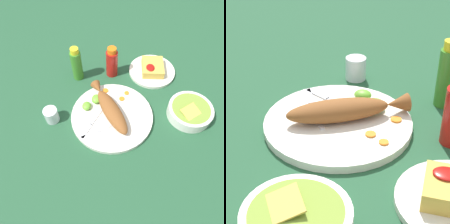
% 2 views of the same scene
% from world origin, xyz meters
% --- Properties ---
extents(ground_plane, '(4.00, 4.00, 0.00)m').
position_xyz_m(ground_plane, '(0.00, 0.00, 0.00)').
color(ground_plane, '#235133').
extents(main_plate, '(0.33, 0.33, 0.02)m').
position_xyz_m(main_plate, '(0.00, 0.00, 0.01)').
color(main_plate, white).
rests_on(main_plate, ground_plane).
extents(fried_fish, '(0.27, 0.18, 0.05)m').
position_xyz_m(fried_fish, '(-0.01, -0.01, 0.04)').
color(fried_fish, brown).
rests_on(fried_fish, main_plate).
extents(fork_near, '(0.11, 0.17, 0.00)m').
position_xyz_m(fork_near, '(0.07, -0.04, 0.02)').
color(fork_near, silver).
rests_on(fork_near, main_plate).
extents(fork_far, '(0.17, 0.10, 0.00)m').
position_xyz_m(fork_far, '(0.04, -0.08, 0.02)').
color(fork_far, silver).
rests_on(fork_far, main_plate).
extents(carrot_slice_near, '(0.02, 0.02, 0.00)m').
position_xyz_m(carrot_slice_near, '(-0.12, 0.06, 0.02)').
color(carrot_slice_near, orange).
rests_on(carrot_slice_near, main_plate).
extents(carrot_slice_mid, '(0.02, 0.02, 0.00)m').
position_xyz_m(carrot_slice_mid, '(-0.08, 0.04, 0.02)').
color(carrot_slice_mid, orange).
rests_on(carrot_slice_mid, main_plate).
extents(carrot_slice_far, '(0.02, 0.02, 0.00)m').
position_xyz_m(carrot_slice_far, '(-0.13, -0.03, 0.02)').
color(carrot_slice_far, orange).
rests_on(carrot_slice_far, main_plate).
extents(lime_wedge_main, '(0.05, 0.04, 0.03)m').
position_xyz_m(lime_wedge_main, '(-0.07, -0.07, 0.03)').
color(lime_wedge_main, '#6BB233').
rests_on(lime_wedge_main, main_plate).
extents(lime_wedge_side, '(0.04, 0.04, 0.02)m').
position_xyz_m(lime_wedge_side, '(-0.03, -0.11, 0.03)').
color(lime_wedge_side, '#6BB233').
rests_on(lime_wedge_side, main_plate).
extents(hot_sauce_bottle_red, '(0.05, 0.05, 0.15)m').
position_xyz_m(hot_sauce_bottle_red, '(-0.25, -0.01, 0.07)').
color(hot_sauce_bottle_red, '#B21914').
rests_on(hot_sauce_bottle_red, ground_plane).
extents(hot_sauce_bottle_green, '(0.05, 0.05, 0.17)m').
position_xyz_m(hot_sauce_bottle_green, '(-0.22, -0.17, 0.08)').
color(hot_sauce_bottle_green, '#3D8428').
rests_on(hot_sauce_bottle_green, ground_plane).
extents(salt_cup, '(0.06, 0.06, 0.06)m').
position_xyz_m(salt_cup, '(0.02, -0.24, 0.03)').
color(salt_cup, silver).
rests_on(salt_cup, ground_plane).
extents(side_plate_fries, '(0.22, 0.22, 0.01)m').
position_xyz_m(side_plate_fries, '(-0.27, 0.18, 0.01)').
color(side_plate_fries, white).
rests_on(side_plate_fries, ground_plane).
extents(fries_pile, '(0.12, 0.10, 0.04)m').
position_xyz_m(fries_pile, '(-0.27, 0.18, 0.03)').
color(fries_pile, gold).
rests_on(fries_pile, side_plate_fries).
extents(guacamole_bowl, '(0.18, 0.18, 0.06)m').
position_xyz_m(guacamole_bowl, '(-0.02, 0.32, 0.03)').
color(guacamole_bowl, white).
rests_on(guacamole_bowl, ground_plane).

